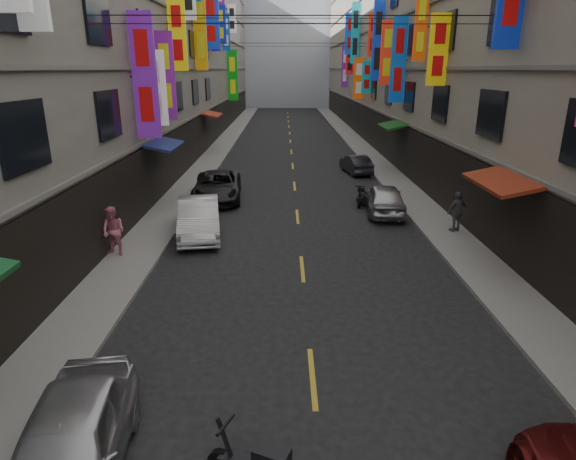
{
  "coord_description": "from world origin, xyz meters",
  "views": [
    {
      "loc": [
        -0.61,
        3.12,
        6.36
      ],
      "look_at": [
        -0.54,
        10.64,
        3.84
      ],
      "focal_mm": 30.0,
      "sensor_mm": 36.0,
      "label": 1
    }
  ],
  "objects_px": {
    "scooter_far_right": "(361,196)",
    "car_left_far": "(217,186)",
    "car_left_near": "(69,447)",
    "car_right_far": "(356,164)",
    "car_left_mid": "(199,218)",
    "pedestrian_lfar": "(114,231)",
    "car_right_mid": "(384,199)",
    "pedestrian_rfar": "(457,212)"
  },
  "relations": [
    {
      "from": "scooter_far_right",
      "to": "car_left_far",
      "type": "distance_m",
      "value": 7.24
    },
    {
      "from": "car_left_near",
      "to": "car_right_far",
      "type": "bearing_deg",
      "value": 64.38
    },
    {
      "from": "car_right_far",
      "to": "scooter_far_right",
      "type": "bearing_deg",
      "value": 74.23
    },
    {
      "from": "scooter_far_right",
      "to": "car_right_far",
      "type": "bearing_deg",
      "value": -82.97
    },
    {
      "from": "car_left_mid",
      "to": "car_right_far",
      "type": "distance_m",
      "value": 14.52
    },
    {
      "from": "car_left_far",
      "to": "pedestrian_lfar",
      "type": "distance_m",
      "value": 8.42
    },
    {
      "from": "scooter_far_right",
      "to": "car_left_near",
      "type": "relative_size",
      "value": 0.42
    },
    {
      "from": "car_left_near",
      "to": "car_right_far",
      "type": "relative_size",
      "value": 1.18
    },
    {
      "from": "car_left_far",
      "to": "pedestrian_lfar",
      "type": "bearing_deg",
      "value": -111.96
    },
    {
      "from": "scooter_far_right",
      "to": "pedestrian_lfar",
      "type": "distance_m",
      "value": 12.02
    },
    {
      "from": "car_left_far",
      "to": "car_right_mid",
      "type": "bearing_deg",
      "value": -21.7
    },
    {
      "from": "car_right_far",
      "to": "pedestrian_rfar",
      "type": "bearing_deg",
      "value": 91.56
    },
    {
      "from": "car_left_mid",
      "to": "pedestrian_rfar",
      "type": "bearing_deg",
      "value": -8.18
    },
    {
      "from": "car_left_mid",
      "to": "pedestrian_rfar",
      "type": "distance_m",
      "value": 10.34
    },
    {
      "from": "pedestrian_rfar",
      "to": "scooter_far_right",
      "type": "bearing_deg",
      "value": -76.29
    },
    {
      "from": "scooter_far_right",
      "to": "car_left_mid",
      "type": "height_order",
      "value": "car_left_mid"
    },
    {
      "from": "car_left_near",
      "to": "pedestrian_rfar",
      "type": "distance_m",
      "value": 16.09
    },
    {
      "from": "car_right_mid",
      "to": "car_right_far",
      "type": "height_order",
      "value": "car_right_mid"
    },
    {
      "from": "car_right_mid",
      "to": "pedestrian_lfar",
      "type": "distance_m",
      "value": 11.91
    },
    {
      "from": "car_left_near",
      "to": "car_right_mid",
      "type": "relative_size",
      "value": 1.03
    },
    {
      "from": "car_left_near",
      "to": "pedestrian_lfar",
      "type": "distance_m",
      "value": 10.14
    },
    {
      "from": "pedestrian_lfar",
      "to": "scooter_far_right",
      "type": "bearing_deg",
      "value": 54.69
    },
    {
      "from": "car_right_mid",
      "to": "pedestrian_lfar",
      "type": "bearing_deg",
      "value": 31.19
    },
    {
      "from": "pedestrian_lfar",
      "to": "car_left_far",
      "type": "bearing_deg",
      "value": 91.12
    },
    {
      "from": "car_left_near",
      "to": "car_right_mid",
      "type": "height_order",
      "value": "car_left_near"
    },
    {
      "from": "scooter_far_right",
      "to": "pedestrian_rfar",
      "type": "relative_size",
      "value": 1.08
    },
    {
      "from": "scooter_far_right",
      "to": "pedestrian_lfar",
      "type": "xyz_separation_m",
      "value": [
        -9.73,
        -7.03,
        0.56
      ]
    },
    {
      "from": "car_left_mid",
      "to": "pedestrian_rfar",
      "type": "xyz_separation_m",
      "value": [
        10.34,
        0.1,
        0.2
      ]
    },
    {
      "from": "scooter_far_right",
      "to": "car_right_mid",
      "type": "height_order",
      "value": "car_right_mid"
    },
    {
      "from": "car_left_near",
      "to": "pedestrian_rfar",
      "type": "xyz_separation_m",
      "value": [
        10.34,
        12.33,
        0.22
      ]
    },
    {
      "from": "scooter_far_right",
      "to": "car_right_far",
      "type": "relative_size",
      "value": 0.5
    },
    {
      "from": "car_left_near",
      "to": "pedestrian_rfar",
      "type": "bearing_deg",
      "value": 42.59
    },
    {
      "from": "scooter_far_right",
      "to": "car_right_far",
      "type": "height_order",
      "value": "car_right_far"
    },
    {
      "from": "car_left_near",
      "to": "pedestrian_rfar",
      "type": "relative_size",
      "value": 2.57
    },
    {
      "from": "car_left_far",
      "to": "car_right_far",
      "type": "relative_size",
      "value": 1.41
    },
    {
      "from": "car_left_mid",
      "to": "pedestrian_rfar",
      "type": "height_order",
      "value": "pedestrian_rfar"
    },
    {
      "from": "scooter_far_right",
      "to": "car_left_near",
      "type": "xyz_separation_m",
      "value": [
        -7.17,
        -16.84,
        0.28
      ]
    },
    {
      "from": "scooter_far_right",
      "to": "pedestrian_rfar",
      "type": "xyz_separation_m",
      "value": [
        3.17,
        -4.51,
        0.5
      ]
    },
    {
      "from": "scooter_far_right",
      "to": "car_left_near",
      "type": "height_order",
      "value": "car_left_near"
    },
    {
      "from": "pedestrian_lfar",
      "to": "car_right_far",
      "type": "bearing_deg",
      "value": 72.83
    },
    {
      "from": "car_right_far",
      "to": "pedestrian_rfar",
      "type": "relative_size",
      "value": 2.17
    },
    {
      "from": "car_left_near",
      "to": "car_right_mid",
      "type": "bearing_deg",
      "value": 54.98
    }
  ]
}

